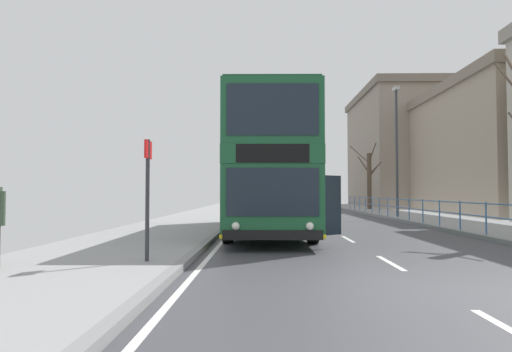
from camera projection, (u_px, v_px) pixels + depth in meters
The scene contains 7 objects.
ground at pixel (391, 287), 6.84m from camera, with size 15.80×140.00×0.20m.
double_decker_bus_main at pixel (268, 169), 16.02m from camera, with size 3.41×10.34×4.49m.
pedestrian_railing_far_kerb at pixel (423, 207), 19.96m from camera, with size 0.05×34.27×1.05m.
bus_stop_sign_near at pixel (148, 185), 8.80m from camera, with size 0.08×0.44×2.41m.
street_lamp_far_side at pixel (397, 141), 25.67m from camera, with size 0.28×0.60×7.49m.
bare_tree_far_01 at pixel (369, 179), 36.60m from camera, with size 2.56×2.04×5.41m.
background_building_00 at pixel (419, 149), 46.23m from camera, with size 12.51×15.54×11.92m.
Camera 1 is at (-2.66, -6.94, 1.49)m, focal length 31.18 mm.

